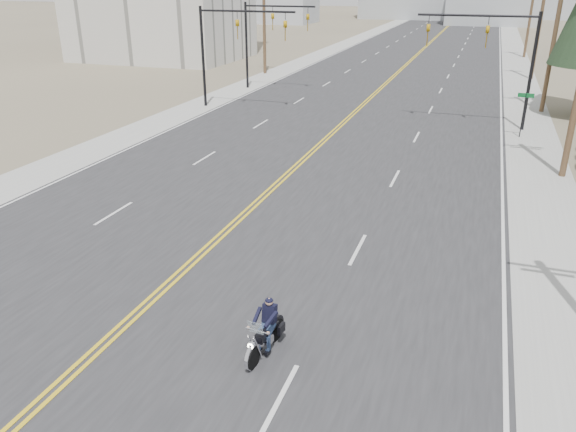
# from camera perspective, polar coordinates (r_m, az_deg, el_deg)

# --- Properties ---
(road) EXTENTS (20.00, 200.00, 0.01)m
(road) POSITION_cam_1_polar(r_m,az_deg,el_deg) (76.33, 13.15, 15.81)
(road) COLOR #303033
(road) RESTS_ON ground
(sidewalk_left) EXTENTS (3.00, 200.00, 0.01)m
(sidewalk_left) POSITION_cam_1_polar(r_m,az_deg,el_deg) (78.44, 4.46, 16.49)
(sidewalk_left) COLOR #A5A5A0
(sidewalk_left) RESTS_ON ground
(sidewalk_right) EXTENTS (3.00, 200.00, 0.01)m
(sidewalk_right) POSITION_cam_1_polar(r_m,az_deg,el_deg) (75.93, 22.06, 14.75)
(sidewalk_right) COLOR #A5A5A0
(sidewalk_right) RESTS_ON ground
(traffic_mast_left) EXTENTS (7.10, 0.26, 7.00)m
(traffic_mast_left) POSITION_cam_1_polar(r_m,az_deg,el_deg) (41.40, -6.14, 17.57)
(traffic_mast_left) COLOR black
(traffic_mast_left) RESTS_ON ground
(traffic_mast_right) EXTENTS (7.10, 0.26, 7.00)m
(traffic_mast_right) POSITION_cam_1_polar(r_m,az_deg,el_deg) (37.56, 20.64, 15.77)
(traffic_mast_right) COLOR black
(traffic_mast_right) RESTS_ON ground
(traffic_mast_far) EXTENTS (6.10, 0.26, 7.00)m
(traffic_mast_far) POSITION_cam_1_polar(r_m,az_deg,el_deg) (48.87, -2.37, 18.40)
(traffic_mast_far) COLOR black
(traffic_mast_far) RESTS_ON ground
(street_sign) EXTENTS (0.90, 0.06, 2.62)m
(street_sign) POSITION_cam_1_polar(r_m,az_deg,el_deg) (36.11, 22.86, 10.13)
(street_sign) COLOR black
(street_sign) RESTS_ON ground
(utility_pole_c) EXTENTS (2.20, 0.30, 11.00)m
(utility_pole_c) POSITION_cam_1_polar(r_m,az_deg,el_deg) (43.65, 25.59, 16.91)
(utility_pole_c) COLOR brown
(utility_pole_c) RESTS_ON ground
(utility_pole_d) EXTENTS (2.20, 0.30, 11.50)m
(utility_pole_d) POSITION_cam_1_polar(r_m,az_deg,el_deg) (58.57, 24.39, 18.36)
(utility_pole_d) COLOR brown
(utility_pole_d) RESTS_ON ground
(utility_pole_e) EXTENTS (2.20, 0.30, 11.00)m
(utility_pole_e) POSITION_cam_1_polar(r_m,az_deg,el_deg) (75.53, 23.53, 18.91)
(utility_pole_e) COLOR brown
(utility_pole_e) RESTS_ON ground
(utility_pole_left) EXTENTS (2.20, 0.30, 10.50)m
(utility_pole_left) POSITION_cam_1_polar(r_m,az_deg,el_deg) (57.42, -2.44, 19.68)
(utility_pole_left) COLOR brown
(utility_pole_left) RESTS_ON ground
(motorcyclist) EXTENTS (0.98, 1.93, 1.45)m
(motorcyclist) POSITION_cam_1_polar(r_m,az_deg,el_deg) (14.19, -2.36, -11.33)
(motorcyclist) COLOR black
(motorcyclist) RESTS_ON ground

